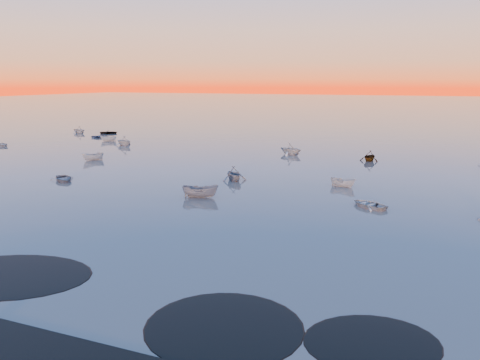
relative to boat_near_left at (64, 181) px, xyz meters
The scene contains 5 objects.
ground 77.82m from the boat_near_left, 71.73° to the left, with size 600.00×600.00×0.00m, color #655C54.
mud_lobes 36.47m from the boat_near_left, 48.01° to the right, with size 140.00×6.00×0.07m, color black, non-canonical shape.
moored_fleet 36.31m from the boat_near_left, 47.79° to the left, with size 124.00×58.00×1.20m, color silver, non-canonical shape.
boat_near_left is the anchor object (origin of this frame).
boat_near_center 20.02m from the boat_near_left, ahead, with size 4.01×1.70×1.39m, color slate.
Camera 1 is at (17.83, -19.48, 12.47)m, focal length 35.00 mm.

